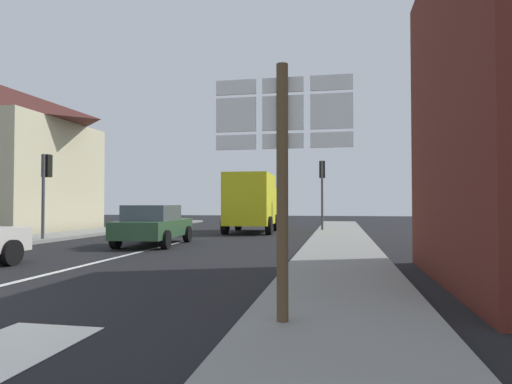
# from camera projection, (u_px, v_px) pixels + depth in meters

# --- Properties ---
(ground_plane) EXTENTS (80.00, 80.00, 0.00)m
(ground_plane) POSITION_uv_depth(u_px,v_px,m) (165.00, 246.00, 15.68)
(ground_plane) COLOR black
(sidewalk_right) EXTENTS (2.41, 44.00, 0.14)m
(sidewalk_right) POSITION_uv_depth(u_px,v_px,m) (340.00, 254.00, 12.56)
(sidewalk_right) COLOR gray
(sidewalk_right) RESTS_ON ground
(lane_centre_stripe) EXTENTS (0.16, 12.00, 0.01)m
(lane_centre_stripe) POSITION_uv_depth(u_px,v_px,m) (107.00, 260.00, 11.75)
(lane_centre_stripe) COLOR silver
(lane_centre_stripe) RESTS_ON ground
(clapboard_house_left) EXTENTS (8.55, 8.94, 8.03)m
(clapboard_house_left) POSITION_uv_depth(u_px,v_px,m) (0.00, 157.00, 23.78)
(clapboard_house_left) COLOR beige
(clapboard_house_left) RESTS_ON ground
(sedan_far) EXTENTS (2.21, 4.32, 1.47)m
(sedan_far) POSITION_uv_depth(u_px,v_px,m) (154.00, 224.00, 15.98)
(sedan_far) COLOR #2D5133
(sedan_far) RESTS_ON ground
(delivery_truck) EXTENTS (2.62, 5.07, 3.05)m
(delivery_truck) POSITION_uv_depth(u_px,v_px,m) (252.00, 201.00, 22.96)
(delivery_truck) COLOR yellow
(delivery_truck) RESTS_ON ground
(route_sign_post) EXTENTS (1.66, 0.14, 3.20)m
(route_sign_post) POSITION_uv_depth(u_px,v_px,m) (283.00, 164.00, 5.21)
(route_sign_post) COLOR brown
(route_sign_post) RESTS_ON ground
(traffic_light_near_left) EXTENTS (0.30, 0.49, 3.48)m
(traffic_light_near_left) POSITION_uv_depth(u_px,v_px,m) (46.00, 177.00, 17.33)
(traffic_light_near_left) COLOR #47474C
(traffic_light_near_left) RESTS_ON ground
(traffic_light_far_right) EXTENTS (0.30, 0.49, 3.79)m
(traffic_light_far_right) POSITION_uv_depth(u_px,v_px,m) (322.00, 179.00, 23.13)
(traffic_light_far_right) COLOR #47474C
(traffic_light_far_right) RESTS_ON ground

